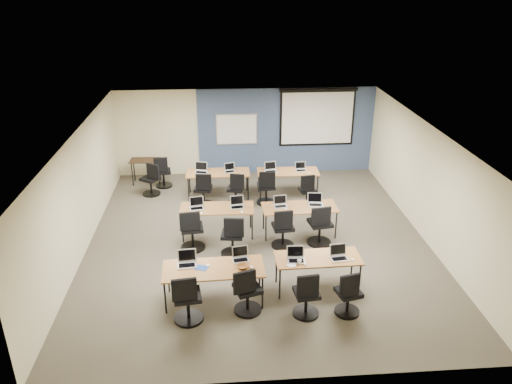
{
  "coord_description": "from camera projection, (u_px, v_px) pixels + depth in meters",
  "views": [
    {
      "loc": [
        -0.85,
        -10.46,
        5.89
      ],
      "look_at": [
        -0.01,
        0.4,
        1.09
      ],
      "focal_mm": 35.0,
      "sensor_mm": 36.0,
      "label": 1
    }
  ],
  "objects": [
    {
      "name": "laptop_3",
      "position": [
        339.0,
        255.0,
        9.82
      ],
      "size": [
        0.34,
        0.29,
        0.26
      ],
      "rotation": [
        0.0,
        0.0,
        0.12
      ],
      "color": "silver",
      "rests_on": "training_table_front_right"
    },
    {
      "name": "whiteboard",
      "position": [
        237.0,
        129.0,
        15.41
      ],
      "size": [
        1.28,
        0.03,
        0.98
      ],
      "color": "silver",
      "rests_on": "wall_back"
    },
    {
      "name": "training_table_mid_right",
      "position": [
        300.0,
        208.0,
        12.01
      ],
      "size": [
        1.8,
        0.75,
        0.73
      ],
      "rotation": [
        0.0,
        0.0,
        0.03
      ],
      "color": "brown",
      "rests_on": "floor"
    },
    {
      "name": "task_chair_9",
      "position": [
        236.0,
        191.0,
        13.67
      ],
      "size": [
        0.48,
        0.48,
        0.96
      ],
      "rotation": [
        0.0,
        0.0,
        -0.22
      ],
      "color": "black",
      "rests_on": "floor"
    },
    {
      "name": "mouse_9",
      "position": [
        242.0,
        174.0,
        13.9
      ],
      "size": [
        0.07,
        0.11,
        0.04
      ],
      "primitive_type": "ellipsoid",
      "rotation": [
        0.0,
        0.0,
        -0.13
      ],
      "color": "white",
      "rests_on": "training_table_back_left"
    },
    {
      "name": "mouse_6",
      "position": [
        286.0,
        209.0,
        11.86
      ],
      "size": [
        0.08,
        0.1,
        0.03
      ],
      "primitive_type": "ellipsoid",
      "rotation": [
        0.0,
        0.0,
        0.3
      ],
      "color": "white",
      "rests_on": "training_table_mid_right"
    },
    {
      "name": "laptop_10",
      "position": [
        271.0,
        169.0,
        14.12
      ],
      "size": [
        0.34,
        0.29,
        0.26
      ],
      "rotation": [
        0.0,
        0.0,
        0.18
      ],
      "color": "silver",
      "rests_on": "training_table_back_right"
    },
    {
      "name": "task_chair_0",
      "position": [
        187.0,
        302.0,
        9.03
      ],
      "size": [
        0.55,
        0.55,
        1.03
      ],
      "rotation": [
        0.0,
        0.0,
        0.12
      ],
      "color": "black",
      "rests_on": "floor"
    },
    {
      "name": "task_chair_5",
      "position": [
        233.0,
        239.0,
        11.16
      ],
      "size": [
        0.54,
        0.54,
        1.02
      ],
      "rotation": [
        0.0,
        0.0,
        -0.14
      ],
      "color": "black",
      "rests_on": "floor"
    },
    {
      "name": "wall_right",
      "position": [
        427.0,
        183.0,
        11.72
      ],
      "size": [
        0.04,
        9.0,
        2.7
      ],
      "primitive_type": "cube",
      "color": "beige",
      "rests_on": "ground"
    },
    {
      "name": "mouse_1",
      "position": [
        251.0,
        267.0,
        9.51
      ],
      "size": [
        0.07,
        0.1,
        0.03
      ],
      "primitive_type": "ellipsoid",
      "rotation": [
        0.0,
        0.0,
        -0.18
      ],
      "color": "white",
      "rests_on": "training_table_front_left"
    },
    {
      "name": "ceiling",
      "position": [
        258.0,
        132.0,
        10.89
      ],
      "size": [
        8.0,
        9.0,
        0.02
      ],
      "primitive_type": "cube",
      "color": "white",
      "rests_on": "ground"
    },
    {
      "name": "mouse_3",
      "position": [
        352.0,
        259.0,
        9.77
      ],
      "size": [
        0.07,
        0.1,
        0.03
      ],
      "primitive_type": "ellipsoid",
      "rotation": [
        0.0,
        0.0,
        0.06
      ],
      "color": "white",
      "rests_on": "training_table_front_right"
    },
    {
      "name": "laptop_7",
      "position": [
        315.0,
        202.0,
        12.09
      ],
      "size": [
        0.36,
        0.3,
        0.27
      ],
      "rotation": [
        0.0,
        0.0,
        -0.13
      ],
      "color": "silver",
      "rests_on": "training_table_mid_right"
    },
    {
      "name": "task_chair_8",
      "position": [
        204.0,
        192.0,
        13.58
      ],
      "size": [
        0.52,
        0.52,
        1.0
      ],
      "rotation": [
        0.0,
        0.0,
        -0.14
      ],
      "color": "black",
      "rests_on": "floor"
    },
    {
      "name": "task_chair_11",
      "position": [
        307.0,
        193.0,
        13.6
      ],
      "size": [
        0.47,
        0.47,
        0.95
      ],
      "rotation": [
        0.0,
        0.0,
        0.18
      ],
      "color": "black",
      "rests_on": "floor"
    },
    {
      "name": "projector_screen",
      "position": [
        317.0,
        114.0,
        15.4
      ],
      "size": [
        2.4,
        0.1,
        1.82
      ],
      "color": "black",
      "rests_on": "wall_back"
    },
    {
      "name": "laptop_5",
      "position": [
        237.0,
        204.0,
        11.97
      ],
      "size": [
        0.33,
        0.28,
        0.25
      ],
      "rotation": [
        0.0,
        0.0,
        0.15
      ],
      "color": "#B1B1B2",
      "rests_on": "training_table_mid_left"
    },
    {
      "name": "spare_chair_a",
      "position": [
        163.0,
        174.0,
        14.8
      ],
      "size": [
        0.5,
        0.5,
        0.98
      ],
      "rotation": [
        0.0,
        0.0,
        0.15
      ],
      "color": "black",
      "rests_on": "floor"
    },
    {
      "name": "mouse_8",
      "position": [
        210.0,
        175.0,
        13.85
      ],
      "size": [
        0.06,
        0.1,
        0.03
      ],
      "primitive_type": "ellipsoid",
      "rotation": [
        0.0,
        0.0,
        0.07
      ],
      "color": "white",
      "rests_on": "training_table_back_left"
    },
    {
      "name": "training_table_front_left",
      "position": [
        214.0,
        270.0,
        9.52
      ],
      "size": [
        1.94,
        0.81,
        0.73
      ],
      "rotation": [
        0.0,
        0.0,
        0.03
      ],
      "color": "brown",
      "rests_on": "floor"
    },
    {
      "name": "task_chair_2",
      "position": [
        307.0,
        298.0,
        9.18
      ],
      "size": [
        0.5,
        0.5,
        0.98
      ],
      "rotation": [
        0.0,
        0.0,
        0.11
      ],
      "color": "black",
      "rests_on": "floor"
    },
    {
      "name": "wall_front",
      "position": [
        282.0,
        310.0,
        7.33
      ],
      "size": [
        8.0,
        0.04,
        2.7
      ],
      "primitive_type": "cube",
      "color": "beige",
      "rests_on": "ground"
    },
    {
      "name": "training_table_front_right",
      "position": [
        318.0,
        259.0,
        9.88
      ],
      "size": [
        1.7,
        0.71,
        0.73
      ],
      "rotation": [
        0.0,
        0.0,
        0.02
      ],
      "color": "olive",
      "rests_on": "floor"
    },
    {
      "name": "mouse_5",
      "position": [
        242.0,
        212.0,
        11.71
      ],
      "size": [
        0.08,
        0.11,
        0.04
      ],
      "primitive_type": "ellipsoid",
      "rotation": [
        0.0,
        0.0,
        -0.17
      ],
      "color": "white",
      "rests_on": "training_table_mid_left"
    },
    {
      "name": "mouse_7",
      "position": [
        324.0,
        208.0,
        11.92
      ],
      "size": [
        0.08,
        0.11,
        0.04
      ],
      "primitive_type": "ellipsoid",
      "rotation": [
        0.0,
        0.0,
        -0.12
      ],
      "color": "white",
      "rests_on": "training_table_mid_right"
    },
    {
      "name": "laptop_8",
      "position": [
        201.0,
        170.0,
        14.06
      ],
      "size": [
        0.36,
        0.31,
        0.27
      ],
      "rotation": [
        0.0,
        0.0,
        -0.25
      ],
      "color": "#BBBBBD",
      "rests_on": "training_table_back_left"
    },
    {
      "name": "laptop_9",
      "position": [
        230.0,
        169.0,
        14.11
      ],
      "size": [
        0.3,
        0.26,
        0.23
      ],
      "rotation": [
        0.0,
        0.0,
        0.27
      ],
      "color": "#AEAEB2",
      "rests_on": "training_table_back_left"
    },
    {
      "name": "task_chair_6",
      "position": [
        283.0,
        231.0,
        11.52
      ],
      "size": [
        0.53,
        0.53,
        1.01
      ],
      "rotation": [
        0.0,
        0.0,
        0.1
      ],
      "color": "black",
      "rests_on": "floor"
    },
    {
      "name": "snack_plate",
      "position": [
        292.0,
        265.0,
        9.59
      ],
      "size": [
        0.23,
        0.23,
        0.01
      ],
      "primitive_type": "cylinder",
      "rotation": [
        0.0,
        0.0,
        0.31
      ],
      "color": "white",
      "rests_on": "training_table_front_right"
    },
    {
      "name": "coffee_cup",
      "position": [
        299.0,
        262.0,
        9.62
      ],
      "size": [
        0.09,
        0.09,
        0.07
      ],
      "primitive_type": "imported",
      "rotation": [
        0.0,
        0.0,
        0.32
      ],
      "color": "silver",
      "rests_on": "snack_plate"
    },
    {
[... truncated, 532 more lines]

